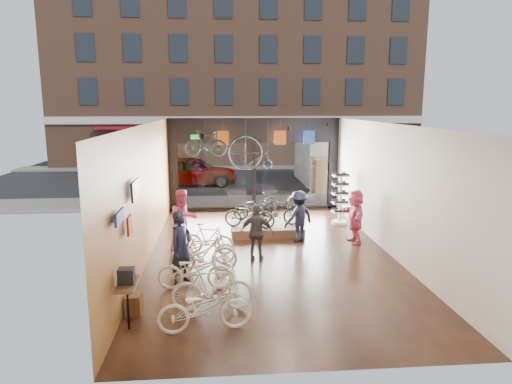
{
  "coord_description": "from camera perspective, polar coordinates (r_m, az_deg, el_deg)",
  "views": [
    {
      "loc": [
        -1.48,
        -12.7,
        4.33
      ],
      "look_at": [
        -0.3,
        1.4,
        1.61
      ],
      "focal_mm": 32.0,
      "sensor_mm": 36.0,
      "label": 1
    }
  ],
  "objects": [
    {
      "name": "ground_plane",
      "position": [
        13.51,
        1.79,
        -7.92
      ],
      "size": [
        7.0,
        12.0,
        0.04
      ],
      "primitive_type": "cube",
      "color": "black",
      "rests_on": "ground"
    },
    {
      "name": "display_bike_right",
      "position": [
        16.32,
        -0.09,
        -1.85
      ],
      "size": [
        1.77,
        1.12,
        0.88
      ],
      "primitive_type": "imported",
      "rotation": [
        0.0,
        0.0,
        1.92
      ],
      "color": "black",
      "rests_on": "display_platform"
    },
    {
      "name": "customer_1",
      "position": [
        13.92,
        -9.05,
        -3.44
      ],
      "size": [
        1.1,
        1.0,
        1.84
      ],
      "primitive_type": "imported",
      "rotation": [
        0.0,
        0.0,
        0.42
      ],
      "color": "#CC4C72",
      "rests_on": "ground_plane"
    },
    {
      "name": "display_platform",
      "position": [
        15.78,
        1.26,
        -4.5
      ],
      "size": [
        2.4,
        1.8,
        0.3
      ],
      "primitive_type": "cube",
      "color": "brown",
      "rests_on": "ground_plane"
    },
    {
      "name": "hung_bike",
      "position": [
        16.97,
        -6.38,
        6.05
      ],
      "size": [
        1.6,
        0.51,
        0.95
      ],
      "primitive_type": "imported",
      "rotation": [
        0.0,
        0.0,
        1.53
      ],
      "color": "black",
      "rests_on": "ceiling"
    },
    {
      "name": "street_car",
      "position": [
        24.99,
        -7.85,
        2.64
      ],
      "size": [
        4.7,
        1.89,
        1.6
      ],
      "primitive_type": "imported",
      "rotation": [
        0.0,
        0.0,
        1.57
      ],
      "color": "gray",
      "rests_on": "street_road"
    },
    {
      "name": "penny_farthing",
      "position": [
        17.22,
        -0.43,
        4.76
      ],
      "size": [
        1.6,
        0.06,
        1.28
      ],
      "primitive_type": null,
      "color": "black",
      "rests_on": "ceiling"
    },
    {
      "name": "street_road",
      "position": [
        28.08,
        -1.68,
        1.96
      ],
      "size": [
        30.0,
        18.0,
        0.02
      ],
      "primitive_type": "cube",
      "color": "black",
      "rests_on": "ground"
    },
    {
      "name": "floor_bike_0",
      "position": [
        9.12,
        -6.44,
        -14.18
      ],
      "size": [
        1.89,
        0.87,
        0.96
      ],
      "primitive_type": "imported",
      "rotation": [
        0.0,
        0.0,
        1.7
      ],
      "color": "silver",
      "rests_on": "ground_plane"
    },
    {
      "name": "box_truck",
      "position": [
        24.56,
        8.63,
        3.63
      ],
      "size": [
        2.19,
        6.56,
        2.58
      ],
      "primitive_type": null,
      "color": "silver",
      "rests_on": "street_road"
    },
    {
      "name": "jersey_left",
      "position": [
        17.95,
        -4.13,
        6.75
      ],
      "size": [
        0.45,
        0.03,
        0.55
      ],
      "primitive_type": "cube",
      "color": "#CC5919",
      "rests_on": "ceiling"
    },
    {
      "name": "wall_back",
      "position": [
        7.26,
        7.34,
        -8.75
      ],
      "size": [
        7.0,
        0.04,
        3.8
      ],
      "primitive_type": "cube",
      "color": "beige",
      "rests_on": "ground"
    },
    {
      "name": "display_bike_mid",
      "position": [
        15.54,
        2.76,
        -2.38
      ],
      "size": [
        1.63,
        0.87,
        0.94
      ],
      "primitive_type": "imported",
      "rotation": [
        0.0,
        0.0,
        1.28
      ],
      "color": "black",
      "rests_on": "display_platform"
    },
    {
      "name": "wall_left",
      "position": [
        13.09,
        -13.65,
        -0.14
      ],
      "size": [
        0.04,
        12.0,
        3.8
      ],
      "primitive_type": "cube",
      "color": "#B28038",
      "rests_on": "ground"
    },
    {
      "name": "display_bike_left",
      "position": [
        15.12,
        -0.81,
        -2.83
      ],
      "size": [
        1.82,
        1.11,
        0.9
      ],
      "primitive_type": "imported",
      "rotation": [
        0.0,
        0.0,
        1.25
      ],
      "color": "black",
      "rests_on": "display_platform"
    },
    {
      "name": "ceiling",
      "position": [
        12.8,
        1.9,
        8.58
      ],
      "size": [
        7.0,
        12.0,
        0.04
      ],
      "primitive_type": "cube",
      "color": "black",
      "rests_on": "ground"
    },
    {
      "name": "customer_2",
      "position": [
        12.78,
        0.12,
        -5.09
      ],
      "size": [
        1.03,
        0.62,
        1.63
      ],
      "primitive_type": "imported",
      "rotation": [
        0.0,
        0.0,
        2.89
      ],
      "color": "#3F3F44",
      "rests_on": "ground_plane"
    },
    {
      "name": "sunglasses_rack",
      "position": [
        16.96,
        10.47,
        -0.78
      ],
      "size": [
        0.58,
        0.48,
        1.92
      ],
      "primitive_type": null,
      "rotation": [
        0.0,
        0.0,
        0.03
      ],
      "color": "white",
      "rests_on": "ground_plane"
    },
    {
      "name": "floor_bike_4",
      "position": [
        12.55,
        -6.6,
        -7.15
      ],
      "size": [
        1.84,
        0.91,
        0.93
      ],
      "primitive_type": "imported",
      "rotation": [
        0.0,
        0.0,
        1.75
      ],
      "color": "silver",
      "rests_on": "ground_plane"
    },
    {
      "name": "exit_sign",
      "position": [
        18.65,
        -7.64,
        6.83
      ],
      "size": [
        0.35,
        0.06,
        0.18
      ],
      "primitive_type": "cube",
      "color": "#198C26",
      "rests_on": "storefront"
    },
    {
      "name": "jersey_right",
      "position": [
        18.31,
        6.66,
        6.78
      ],
      "size": [
        0.45,
        0.03,
        0.55
      ],
      "primitive_type": "cube",
      "color": "#1E3F99",
      "rests_on": "ceiling"
    },
    {
      "name": "floor_bike_5",
      "position": [
        13.5,
        -6.01,
        -5.86
      ],
      "size": [
        1.59,
        0.79,
        0.92
      ],
      "primitive_type": "imported",
      "rotation": [
        0.0,
        0.0,
        1.33
      ],
      "color": "silver",
      "rests_on": "ground_plane"
    },
    {
      "name": "customer_3",
      "position": [
        14.59,
        5.36,
        -3.07
      ],
      "size": [
        1.23,
        1.07,
        1.66
      ],
      "primitive_type": "imported",
      "rotation": [
        0.0,
        0.0,
        3.67
      ],
      "color": "#161C33",
      "rests_on": "ground_plane"
    },
    {
      "name": "jersey_mid",
      "position": [
        18.12,
        3.05,
        6.8
      ],
      "size": [
        0.45,
        0.03,
        0.55
      ],
      "primitive_type": "cube",
      "color": "#CC5919",
      "rests_on": "ceiling"
    },
    {
      "name": "floor_bike_2",
      "position": [
        11.05,
        -7.65,
        -9.69
      ],
      "size": [
        1.82,
        0.74,
        0.94
      ],
      "primitive_type": "imported",
      "rotation": [
        0.0,
        0.0,
        1.51
      ],
      "color": "silver",
      "rests_on": "ground_plane"
    },
    {
      "name": "floor_bike_3",
      "position": [
        12.01,
        -6.58,
        -7.62
      ],
      "size": [
        1.82,
        0.65,
        1.07
      ],
      "primitive_type": "imported",
      "rotation": [
        0.0,
        0.0,
        1.66
      ],
      "color": "silver",
      "rests_on": "ground_plane"
    },
    {
      "name": "sidewalk_far",
      "position": [
        32.02,
        -2.07,
        3.19
      ],
      "size": [
        30.0,
        2.0,
        0.12
      ],
      "primitive_type": "cube",
      "color": "slate",
      "rests_on": "ground"
    },
    {
      "name": "customer_0",
      "position": [
        11.34,
        -9.33,
        -6.84
      ],
      "size": [
        0.75,
        0.79,
        1.82
      ],
      "primitive_type": "imported",
      "rotation": [
        0.0,
        0.0,
        0.92
      ],
      "color": "#161C33",
      "rests_on": "ground_plane"
    },
    {
      "name": "opposite_building",
      "position": [
        34.34,
        -2.36,
        15.31
      ],
      "size": [
        26.0,
        5.0,
        14.0
      ],
      "primitive_type": "cube",
      "color": "brown",
      "rests_on": "ground"
    },
    {
      "name": "wall_right",
      "position": [
        13.87,
        16.45,
        0.33
      ],
      "size": [
        0.04,
        12.0,
        3.8
      ],
      "primitive_type": "cube",
      "color": "beige",
      "rests_on": "ground"
    },
    {
      "name": "storefront",
      "position": [
        18.92,
        -0.24,
        3.48
      ],
      "size": [
        7.0,
        0.26,
        3.8
      ],
      "primitive_type": null,
      "color": "black",
      "rests_on": "ground"
    },
    {
      "name": "floor_bike_1",
      "position": [
        9.89,
        -5.5,
        -11.82
      ],
      "size": [
        1.75,
        0.53,
        1.05
      ],
      "primitive_type": "imported",
      "rotation": [
        0.0,
        0.0,
        1.59
      ],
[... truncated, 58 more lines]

